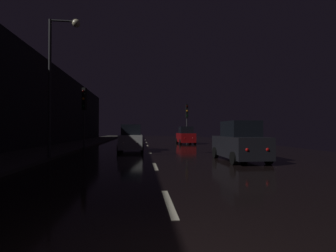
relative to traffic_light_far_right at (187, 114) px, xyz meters
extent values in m
cube|color=black|center=(-5.48, -5.47, -3.82)|extent=(27.97, 84.00, 0.02)
cube|color=#33302D|center=(-13.27, -5.47, -3.73)|extent=(4.40, 84.00, 0.15)
cube|color=black|center=(-15.87, -8.97, 0.57)|extent=(0.80, 63.00, 8.76)
cube|color=beige|center=(-5.48, -26.97, -3.80)|extent=(0.16, 2.20, 0.01)
cube|color=beige|center=(-5.48, -21.34, -3.80)|extent=(0.16, 2.20, 0.01)
cube|color=beige|center=(-5.48, -14.07, -3.80)|extent=(0.16, 2.20, 0.01)
cube|color=beige|center=(-5.48, -6.26, -3.80)|extent=(0.16, 2.20, 0.01)
cube|color=beige|center=(-5.48, -0.17, -3.80)|extent=(0.16, 2.20, 0.01)
cube|color=beige|center=(-5.48, 8.68, -3.80)|extent=(0.16, 2.20, 0.01)
cylinder|color=#38383A|center=(0.00, 0.02, -2.16)|extent=(0.12, 0.12, 3.30)
cube|color=black|center=(0.00, 0.02, 0.45)|extent=(0.32, 0.35, 1.90)
sphere|color=black|center=(0.01, -0.16, 1.08)|extent=(0.22, 0.22, 0.22)
sphere|color=orange|center=(0.01, -0.16, 0.45)|extent=(0.22, 0.22, 0.22)
sphere|color=black|center=(0.01, -0.16, -0.19)|extent=(0.22, 0.22, 0.22)
cylinder|color=#38383A|center=(-10.97, -11.21, -2.12)|extent=(0.12, 0.12, 3.38)
cube|color=black|center=(-10.97, -11.21, 0.52)|extent=(0.38, 0.40, 1.90)
sphere|color=black|center=(-11.01, -11.38, 1.15)|extent=(0.22, 0.22, 0.22)
sphere|color=orange|center=(-11.01, -11.38, 0.52)|extent=(0.22, 0.22, 0.22)
sphere|color=black|center=(-11.01, -11.38, -0.11)|extent=(0.22, 0.22, 0.22)
cylinder|color=#2D2D30|center=(-11.17, -18.52, 0.10)|extent=(0.16, 0.16, 7.82)
cylinder|color=#2D2D30|center=(-10.47, -18.52, 3.97)|extent=(1.40, 0.10, 0.10)
sphere|color=beige|center=(-9.77, -18.52, 3.87)|extent=(0.44, 0.44, 0.44)
cube|color=silver|center=(-6.93, -12.94, -3.05)|extent=(1.75, 4.09, 1.07)
cube|color=black|center=(-6.93, -12.80, -2.11)|extent=(1.49, 2.04, 0.82)
cylinder|color=black|center=(-6.07, -14.37, -3.50)|extent=(0.21, 0.62, 0.62)
cylinder|color=black|center=(-7.79, -14.37, -3.50)|extent=(0.21, 0.62, 0.62)
cylinder|color=black|center=(-6.07, -11.51, -3.50)|extent=(0.21, 0.62, 0.62)
cylinder|color=black|center=(-7.79, -11.51, -3.50)|extent=(0.21, 0.62, 0.62)
sphere|color=white|center=(-6.45, -14.95, -3.05)|extent=(0.18, 0.18, 0.18)
sphere|color=white|center=(-7.41, -14.95, -3.05)|extent=(0.18, 0.18, 0.18)
sphere|color=red|center=(-6.45, -10.94, -3.05)|extent=(0.18, 0.18, 0.18)
sphere|color=red|center=(-7.41, -10.94, -3.05)|extent=(0.18, 0.18, 0.18)
cube|color=maroon|center=(-0.80, -3.40, -3.06)|extent=(1.74, 4.06, 1.06)
cube|color=black|center=(-0.80, -3.54, -2.12)|extent=(1.48, 2.03, 0.81)
cylinder|color=black|center=(-1.65, -1.98, -3.50)|extent=(0.21, 0.62, 0.62)
cylinder|color=black|center=(0.05, -1.98, -3.50)|extent=(0.21, 0.62, 0.62)
cylinder|color=black|center=(-1.65, -4.82, -3.50)|extent=(0.21, 0.62, 0.62)
cylinder|color=black|center=(0.05, -4.82, -3.50)|extent=(0.21, 0.62, 0.62)
sphere|color=slate|center=(-1.28, -1.41, -3.06)|extent=(0.17, 0.17, 0.17)
sphere|color=slate|center=(-0.32, -1.41, -3.06)|extent=(0.17, 0.17, 0.17)
sphere|color=red|center=(-1.28, -5.39, -3.06)|extent=(0.17, 0.17, 0.17)
sphere|color=red|center=(-0.32, -5.39, -3.06)|extent=(0.17, 0.17, 0.17)
cube|color=black|center=(-0.80, -19.74, -3.03)|extent=(1.80, 4.20, 1.10)
cube|color=black|center=(-0.80, -19.89, -2.06)|extent=(1.53, 2.10, 0.84)
cylinder|color=black|center=(-1.68, -18.27, -3.49)|extent=(0.22, 0.64, 0.64)
cylinder|color=black|center=(0.08, -18.27, -3.49)|extent=(0.22, 0.64, 0.64)
cylinder|color=black|center=(-1.68, -21.20, -3.49)|extent=(0.22, 0.64, 0.64)
cylinder|color=black|center=(0.08, -21.20, -3.49)|extent=(0.22, 0.64, 0.64)
sphere|color=slate|center=(-1.30, -17.68, -3.03)|extent=(0.18, 0.18, 0.18)
sphere|color=slate|center=(-0.31, -17.68, -3.03)|extent=(0.18, 0.18, 0.18)
sphere|color=red|center=(-1.30, -21.79, -3.03)|extent=(0.18, 0.18, 0.18)
sphere|color=red|center=(-0.31, -21.79, -3.03)|extent=(0.18, 0.18, 0.18)
camera|label=1|loc=(-6.12, -32.57, -2.12)|focal=26.09mm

